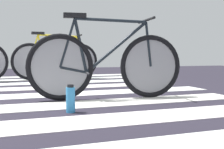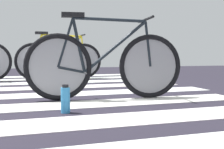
% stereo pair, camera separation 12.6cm
% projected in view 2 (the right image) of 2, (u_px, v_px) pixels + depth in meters
% --- Properties ---
extents(ground, '(18.00, 14.00, 0.02)m').
position_uv_depth(ground, '(6.00, 97.00, 3.44)').
color(ground, '#26232E').
extents(crosswalk_markings, '(5.46, 6.53, 0.00)m').
position_uv_depth(crosswalk_markings, '(8.00, 97.00, 3.37)').
color(crosswalk_markings, silver).
rests_on(crosswalk_markings, ground).
extents(bicycle_1_of_3, '(1.73, 0.52, 0.93)m').
position_uv_depth(bicycle_1_of_3, '(105.00, 64.00, 3.16)').
color(bicycle_1_of_3, black).
rests_on(bicycle_1_of_3, ground).
extents(bicycle_3_of_3, '(1.74, 0.52, 0.93)m').
position_uv_depth(bicycle_3_of_3, '(60.00, 60.00, 5.79)').
color(bicycle_3_of_3, black).
rests_on(bicycle_3_of_3, ground).
extents(water_bottle, '(0.08, 0.08, 0.24)m').
position_uv_depth(water_bottle, '(65.00, 100.00, 2.43)').
color(water_bottle, '#358FCF').
rests_on(water_bottle, ground).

